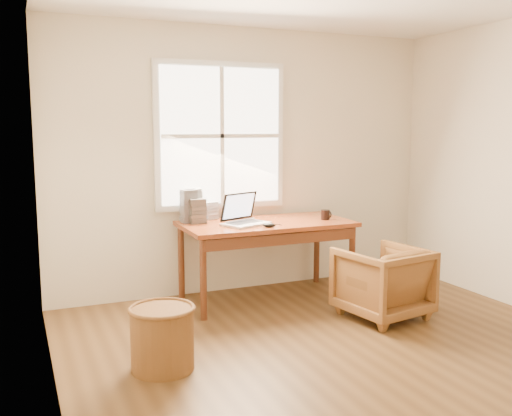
{
  "coord_description": "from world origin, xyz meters",
  "views": [
    {
      "loc": [
        -2.19,
        -3.03,
        1.64
      ],
      "look_at": [
        -0.17,
        1.65,
        0.91
      ],
      "focal_mm": 40.0,
      "sensor_mm": 36.0,
      "label": 1
    }
  ],
  "objects_px": {
    "laptop": "(246,210)",
    "cd_stack_a": "(193,205)",
    "coffee_mug": "(325,215)",
    "desk": "(266,224)",
    "wicker_stool": "(162,339)",
    "armchair": "(382,282)"
  },
  "relations": [
    {
      "from": "laptop",
      "to": "cd_stack_a",
      "type": "xyz_separation_m",
      "value": [
        -0.37,
        0.42,
        0.01
      ]
    },
    {
      "from": "coffee_mug",
      "to": "cd_stack_a",
      "type": "bearing_deg",
      "value": 158.13
    },
    {
      "from": "desk",
      "to": "wicker_stool",
      "type": "bearing_deg",
      "value": -137.85
    },
    {
      "from": "coffee_mug",
      "to": "cd_stack_a",
      "type": "xyz_separation_m",
      "value": [
        -1.19,
        0.44,
        0.11
      ]
    },
    {
      "from": "desk",
      "to": "cd_stack_a",
      "type": "xyz_separation_m",
      "value": [
        -0.62,
        0.33,
        0.18
      ]
    },
    {
      "from": "wicker_stool",
      "to": "coffee_mug",
      "type": "height_order",
      "value": "coffee_mug"
    },
    {
      "from": "armchair",
      "to": "coffee_mug",
      "type": "xyz_separation_m",
      "value": [
        -0.13,
        0.76,
        0.49
      ]
    },
    {
      "from": "wicker_stool",
      "to": "laptop",
      "type": "relative_size",
      "value": 1.07
    },
    {
      "from": "desk",
      "to": "laptop",
      "type": "distance_m",
      "value": 0.31
    },
    {
      "from": "desk",
      "to": "coffee_mug",
      "type": "relative_size",
      "value": 16.76
    },
    {
      "from": "desk",
      "to": "armchair",
      "type": "height_order",
      "value": "desk"
    },
    {
      "from": "desk",
      "to": "laptop",
      "type": "relative_size",
      "value": 4.02
    },
    {
      "from": "coffee_mug",
      "to": "cd_stack_a",
      "type": "distance_m",
      "value": 1.27
    },
    {
      "from": "armchair",
      "to": "coffee_mug",
      "type": "relative_size",
      "value": 7.13
    },
    {
      "from": "wicker_stool",
      "to": "laptop",
      "type": "bearing_deg",
      "value": 45.82
    },
    {
      "from": "cd_stack_a",
      "to": "desk",
      "type": "bearing_deg",
      "value": -27.84
    },
    {
      "from": "armchair",
      "to": "laptop",
      "type": "xyz_separation_m",
      "value": [
        -0.96,
        0.78,
        0.58
      ]
    },
    {
      "from": "armchair",
      "to": "cd_stack_a",
      "type": "distance_m",
      "value": 1.88
    },
    {
      "from": "desk",
      "to": "laptop",
      "type": "height_order",
      "value": "laptop"
    },
    {
      "from": "armchair",
      "to": "wicker_stool",
      "type": "relative_size",
      "value": 1.59
    },
    {
      "from": "wicker_stool",
      "to": "laptop",
      "type": "xyz_separation_m",
      "value": [
        1.06,
        1.09,
        0.68
      ]
    },
    {
      "from": "coffee_mug",
      "to": "armchair",
      "type": "bearing_deg",
      "value": -81.77
    }
  ]
}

